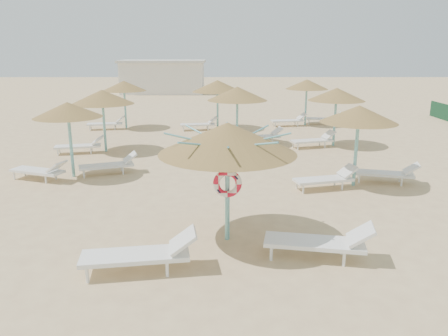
{
  "coord_description": "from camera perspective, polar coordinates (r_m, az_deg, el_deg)",
  "views": [
    {
      "loc": [
        0.02,
        -9.43,
        4.41
      ],
      "look_at": [
        0.03,
        1.86,
        1.3
      ],
      "focal_mm": 35.0,
      "sensor_mm": 36.0,
      "label": 1
    }
  ],
  "objects": [
    {
      "name": "ground",
      "position": [
        10.41,
        -0.18,
        -9.66
      ],
      "size": [
        120.0,
        120.0,
        0.0
      ],
      "primitive_type": "plane",
      "color": "#D4B481",
      "rests_on": "ground"
    },
    {
      "name": "lounger_main_a",
      "position": [
        9.13,
        -10.53,
        -10.91
      ],
      "size": [
        2.4,
        1.03,
        0.85
      ],
      "rotation": [
        0.0,
        0.0,
        0.15
      ],
      "color": "white",
      "rests_on": "ground"
    },
    {
      "name": "service_hut",
      "position": [
        44.92,
        -7.96,
        11.74
      ],
      "size": [
        8.4,
        4.4,
        3.25
      ],
      "color": "silver",
      "rests_on": "ground"
    },
    {
      "name": "palapa_field",
      "position": [
        20.57,
        -0.47,
        9.5
      ],
      "size": [
        14.67,
        14.22,
        2.71
      ],
      "color": "#6BB6BA",
      "rests_on": "ground"
    },
    {
      "name": "lounger_main_b",
      "position": [
        9.73,
        12.61,
        -9.34
      ],
      "size": [
        2.37,
        1.07,
        0.83
      ],
      "rotation": [
        0.0,
        0.0,
        -0.18
      ],
      "color": "white",
      "rests_on": "ground"
    },
    {
      "name": "main_palapa",
      "position": [
        9.8,
        0.46,
        3.85
      ],
      "size": [
        3.14,
        3.14,
        2.81
      ],
      "color": "#6BB6BA",
      "rests_on": "ground"
    }
  ]
}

